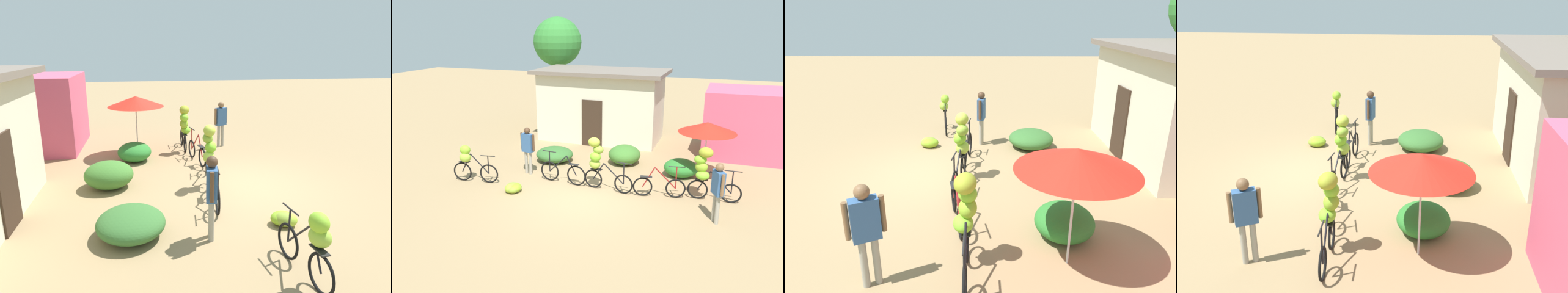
{
  "view_description": "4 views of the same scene",
  "coord_description": "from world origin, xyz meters",
  "views": [
    {
      "loc": [
        -8.44,
        2.53,
        3.61
      ],
      "look_at": [
        0.76,
        1.17,
        0.94
      ],
      "focal_mm": 32.05,
      "sensor_mm": 36.0,
      "label": 1
    },
    {
      "loc": [
        3.98,
        -10.49,
        5.09
      ],
      "look_at": [
        -0.23,
        1.25,
        1.26
      ],
      "focal_mm": 36.91,
      "sensor_mm": 36.0,
      "label": 2
    },
    {
      "loc": [
        8.22,
        1.44,
        3.8
      ],
      "look_at": [
        0.93,
        1.35,
        1.15
      ],
      "focal_mm": 32.55,
      "sensor_mm": 36.0,
      "label": 3
    },
    {
      "loc": [
        10.79,
        2.64,
        4.94
      ],
      "look_at": [
        0.6,
        1.69,
        1.09
      ],
      "focal_mm": 42.23,
      "sensor_mm": 36.0,
      "label": 4
    }
  ],
  "objects": [
    {
      "name": "bicycle_by_shop",
      "position": [
        2.2,
        0.91,
        0.34
      ],
      "size": [
        1.58,
        0.36,
        1.01
      ],
      "color": "black",
      "rests_on": "ground"
    },
    {
      "name": "hedge_bush_mid",
      "position": [
        2.59,
        2.91,
        0.31
      ],
      "size": [
        1.15,
        1.09,
        0.61
      ],
      "primitive_type": "ellipsoid",
      "color": "#2A782C",
      "rests_on": "ground"
    },
    {
      "name": "bicycle_near_pile",
      "position": [
        -1.01,
        0.96,
        0.37
      ],
      "size": [
        1.67,
        0.24,
        1.05
      ],
      "color": "black",
      "rests_on": "ground"
    },
    {
      "name": "market_umbrella",
      "position": [
        3.37,
        2.81,
        1.84
      ],
      "size": [
        1.89,
        1.89,
        2.02
      ],
      "color": "beige",
      "rests_on": "ground"
    },
    {
      "name": "hedge_bush_front_left",
      "position": [
        -2.18,
        2.88,
        0.28
      ],
      "size": [
        1.42,
        1.36,
        0.56
      ],
      "primitive_type": "ellipsoid",
      "color": "#34672D",
      "rests_on": "ground"
    },
    {
      "name": "bicycle_rightmost",
      "position": [
        3.49,
        1.16,
        0.97
      ],
      "size": [
        1.57,
        0.43,
        1.65
      ],
      "color": "black",
      "rests_on": "ground"
    },
    {
      "name": "person_bystander",
      "position": [
        3.9,
        -0.24,
        1.03
      ],
      "size": [
        0.36,
        0.53,
        1.67
      ],
      "color": "gray",
      "rests_on": "ground"
    },
    {
      "name": "banana_pile_on_ground",
      "position": [
        -2.19,
        -0.27,
        0.14
      ],
      "size": [
        0.63,
        0.65,
        0.3
      ],
      "color": "#98BF31",
      "rests_on": "ground"
    },
    {
      "name": "tree_behind_building",
      "position": [
        -4.67,
        8.99,
        4.15
      ],
      "size": [
        2.47,
        2.47,
        5.44
      ],
      "color": "brown",
      "rests_on": "ground"
    },
    {
      "name": "bicycle_leftmost",
      "position": [
        -3.98,
        0.04,
        0.72
      ],
      "size": [
        1.6,
        0.41,
        1.26
      ],
      "color": "black",
      "rests_on": "ground"
    },
    {
      "name": "hedge_bush_front_right",
      "position": [
        0.42,
        3.53,
        0.36
      ],
      "size": [
        1.2,
        1.28,
        0.71
      ],
      "primitive_type": "ellipsoid",
      "color": "#3C722B",
      "rests_on": "ground"
    },
    {
      "name": "building_low",
      "position": [
        -1.5,
        6.6,
        1.59
      ],
      "size": [
        5.74,
        3.11,
        3.14
      ],
      "color": "beige",
      "rests_on": "ground"
    },
    {
      "name": "person_vendor",
      "position": [
        -2.49,
        1.34,
        1.03
      ],
      "size": [
        0.57,
        0.26,
        1.68
      ],
      "color": "gray",
      "rests_on": "ground"
    },
    {
      "name": "bicycle_center_loaded",
      "position": [
        0.26,
        0.89,
        0.97
      ],
      "size": [
        1.66,
        0.45,
        1.69
      ],
      "color": "black",
      "rests_on": "ground"
    },
    {
      "name": "shop_pink",
      "position": [
        4.68,
        6.24,
        1.32
      ],
      "size": [
        3.2,
        2.8,
        2.65
      ],
      "primitive_type": "cube",
      "color": "#D75171",
      "rests_on": "ground"
    },
    {
      "name": "ground_plane",
      "position": [
        0.0,
        0.0,
        0.0
      ],
      "size": [
        60.0,
        60.0,
        0.0
      ],
      "primitive_type": "plane",
      "color": "#9A7D56"
    }
  ]
}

